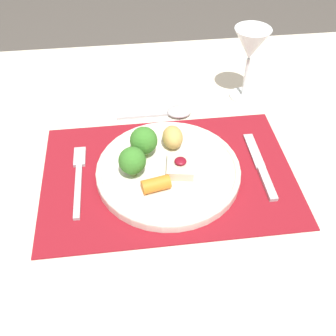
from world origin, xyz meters
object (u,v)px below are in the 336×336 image
at_px(knife, 262,169).
at_px(spoon, 173,112).
at_px(dinner_plate, 165,167).
at_px(fork, 79,175).
at_px(wine_glass_near, 250,47).

bearing_deg(knife, spoon, 126.70).
distance_m(dinner_plate, knife, 0.20).
relative_size(dinner_plate, fork, 1.51).
xyz_separation_m(dinner_plate, knife, (0.19, -0.01, -0.01)).
bearing_deg(spoon, fork, -143.74).
height_order(fork, knife, knife).
xyz_separation_m(fork, spoon, (0.21, 0.18, 0.00)).
relative_size(fork, wine_glass_near, 1.06).
relative_size(dinner_plate, knife, 1.51).
relative_size(dinner_plate, spoon, 1.64).
bearing_deg(wine_glass_near, dinner_plate, -132.44).
xyz_separation_m(dinner_plate, wine_glass_near, (0.22, 0.24, 0.11)).
distance_m(dinner_plate, wine_glass_near, 0.35).
relative_size(fork, knife, 1.00).
relative_size(knife, wine_glass_near, 1.06).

